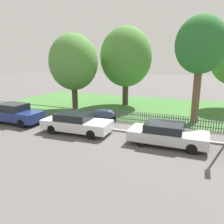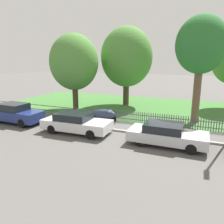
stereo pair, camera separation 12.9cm
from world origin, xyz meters
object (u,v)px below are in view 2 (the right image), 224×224
object	(u,v)px
covered_motorcycle	(105,114)
tree_nearest_kerb	(74,62)
tree_behind_motorcycle	(127,57)
parked_car_silver_hatchback	(15,113)
parked_car_black_saloon	(76,122)
parked_car_navy_estate	(166,134)
tree_mid_park	(201,46)

from	to	relation	value
covered_motorcycle	tree_nearest_kerb	size ratio (longest dim) A/B	0.28
tree_nearest_kerb	tree_behind_motorcycle	distance (m)	5.44
covered_motorcycle	tree_nearest_kerb	world-z (taller)	tree_nearest_kerb
parked_car_silver_hatchback	parked_car_black_saloon	distance (m)	5.49
parked_car_silver_hatchback	parked_car_navy_estate	xyz separation A→B (m)	(11.35, -0.03, -0.12)
parked_car_black_saloon	parked_car_silver_hatchback	bearing A→B (deg)	176.47
covered_motorcycle	tree_mid_park	size ratio (longest dim) A/B	0.25
covered_motorcycle	tree_behind_motorcycle	world-z (taller)	tree_behind_motorcycle
parked_car_navy_estate	tree_behind_motorcycle	xyz separation A→B (m)	(-5.84, 9.72, 4.33)
parked_car_navy_estate	parked_car_black_saloon	bearing A→B (deg)	-178.95
covered_motorcycle	parked_car_black_saloon	bearing A→B (deg)	-105.89
covered_motorcycle	tree_mid_park	distance (m)	8.61
parked_car_silver_hatchback	parked_car_navy_estate	size ratio (longest dim) A/B	1.00
tree_mid_park	covered_motorcycle	bearing A→B (deg)	-157.46
covered_motorcycle	tree_behind_motorcycle	size ratio (longest dim) A/B	0.25
parked_car_navy_estate	covered_motorcycle	bearing A→B (deg)	150.71
parked_car_black_saloon	tree_behind_motorcycle	bearing A→B (deg)	87.72
parked_car_silver_hatchback	tree_mid_park	bearing A→B (deg)	24.90
parked_car_navy_estate	covered_motorcycle	xyz separation A→B (m)	(-5.17, 2.90, -0.02)
parked_car_black_saloon	covered_motorcycle	size ratio (longest dim) A/B	2.30
parked_car_black_saloon	parked_car_navy_estate	xyz separation A→B (m)	(5.87, 0.10, -0.04)
parked_car_silver_hatchback	tree_nearest_kerb	bearing A→B (deg)	75.49
covered_motorcycle	parked_car_silver_hatchback	bearing A→B (deg)	-157.87
parked_car_navy_estate	tree_mid_park	world-z (taller)	tree_mid_park
parked_car_navy_estate	tree_nearest_kerb	size ratio (longest dim) A/B	0.61
parked_car_silver_hatchback	tree_mid_park	size ratio (longest dim) A/B	0.55
tree_mid_park	parked_car_navy_estate	bearing A→B (deg)	-102.68
tree_mid_park	tree_nearest_kerb	bearing A→B (deg)	178.16
covered_motorcycle	parked_car_navy_estate	bearing A→B (deg)	-32.12
parked_car_black_saloon	tree_nearest_kerb	distance (m)	8.09
parked_car_silver_hatchback	covered_motorcycle	size ratio (longest dim) A/B	2.16
parked_car_black_saloon	tree_behind_motorcycle	distance (m)	10.72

